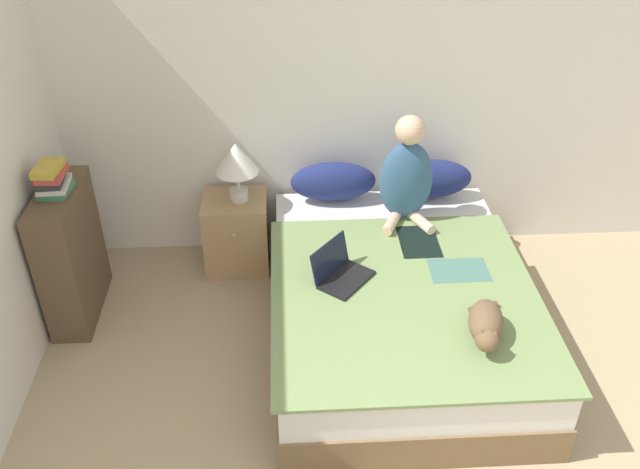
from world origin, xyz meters
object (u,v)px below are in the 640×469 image
pillow_near (333,182)px  pillow_far (429,179)px  book_stack_top (52,179)px  nightstand (237,233)px  bookshelf (70,254)px  person_sitting (407,176)px  table_lamp (236,160)px  cat_tabby (486,324)px  laptop_open (340,272)px  bed (397,306)px

pillow_near → pillow_far: (0.68, 0.00, 0.00)m
pillow_near → book_stack_top: bearing=-163.1°
nightstand → bookshelf: 1.14m
person_sitting → table_lamp: (-1.12, 0.20, 0.05)m
pillow_near → pillow_far: bearing=0.0°
cat_tabby → book_stack_top: (-2.42, 0.96, 0.41)m
cat_tabby → laptop_open: (-0.72, 0.56, -0.05)m
pillow_near → nightstand: size_ratio=1.09×
bed → book_stack_top: (-2.06, 0.38, 0.76)m
pillow_far → nightstand: pillow_far is taller
cat_tabby → table_lamp: 1.98m
pillow_near → pillow_far: same height
bed → pillow_near: bearing=110.6°
pillow_near → person_sitting: person_sitting is taller
pillow_near → pillow_far: size_ratio=1.00×
pillow_near → cat_tabby: (0.70, -1.49, -0.05)m
bed → laptop_open: laptop_open is taller
person_sitting → nightstand: size_ratio=1.34×
bed → bookshelf: size_ratio=2.29×
bed → pillow_far: bearing=69.4°
cat_tabby → laptop_open: size_ratio=1.14×
book_stack_top → table_lamp: bearing=23.2°
pillow_near → bookshelf: 1.81m
pillow_far → nightstand: (-1.38, -0.07, -0.36)m
pillow_far → book_stack_top: (-2.40, -0.52, 0.37)m
cat_tabby → laptop_open: bearing=-114.3°
nightstand → pillow_far: bearing=2.9°
book_stack_top → laptop_open: bearing=-13.3°
bed → book_stack_top: 2.23m
laptop_open → table_lamp: (-0.63, 0.86, 0.32)m
laptop_open → pillow_far: bearing=2.2°
book_stack_top → pillow_near: bearing=16.9°
bed → pillow_far: (0.34, 0.91, 0.39)m
person_sitting → book_stack_top: size_ratio=3.00×
person_sitting → nightstand: (-1.16, 0.19, -0.54)m
pillow_near → bookshelf: size_ratio=0.66×
cat_tabby → book_stack_top: book_stack_top is taller
bed → nightstand: 1.33m
bookshelf → book_stack_top: book_stack_top is taller
book_stack_top → cat_tabby: bearing=-21.7°
person_sitting → bookshelf: bearing=-173.2°
pillow_near → book_stack_top: book_stack_top is taller
laptop_open → bookshelf: bearing=116.2°
nightstand → person_sitting: bearing=-9.5°
bookshelf → bed: bearing=-10.5°
bookshelf → book_stack_top: 0.54m
pillow_near → table_lamp: bearing=-174.2°
book_stack_top → person_sitting: bearing=6.8°
pillow_near → cat_tabby: pillow_near is taller
pillow_far → laptop_open: 1.17m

